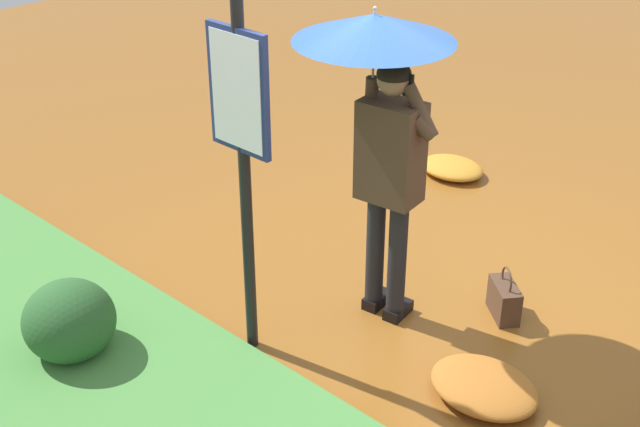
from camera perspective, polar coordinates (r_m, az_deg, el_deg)
name	(u,v)px	position (r m, az deg, el deg)	size (l,w,h in m)	color
ground_plane	(418,308)	(5.76, 6.65, -6.37)	(18.00, 18.00, 0.00)	brown
person_with_umbrella	(381,91)	(5.01, 4.17, 8.28)	(0.96, 0.96, 2.04)	black
info_sign_post	(242,135)	(4.68, -5.32, 5.33)	(0.44, 0.07, 2.30)	black
handbag	(504,299)	(5.72, 12.35, -5.69)	(0.32, 0.30, 0.37)	#4C3323
shrub_cluster	(69,320)	(5.44, -16.61, -6.88)	(0.62, 0.56, 0.51)	#285628
leaf_pile_near_person	(484,387)	(5.07, 11.02, -11.42)	(0.65, 0.52, 0.14)	#A86023
leaf_pile_by_bench	(452,168)	(7.57, 8.91, 3.08)	(0.58, 0.47, 0.13)	#C68428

